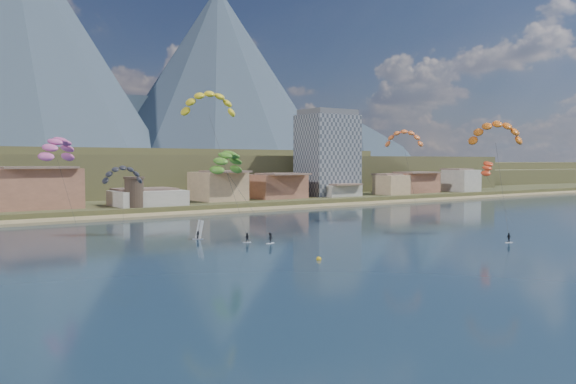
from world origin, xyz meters
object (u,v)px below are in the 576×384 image
at_px(kitesurfer_green, 227,159).
at_px(windsurfer, 199,233).
at_px(kitesurfer_yellow, 209,100).
at_px(watchtower, 134,192).
at_px(apartment_tower, 327,153).
at_px(kitesurfer_orange, 496,129).
at_px(buoy, 319,259).

relative_size(kitesurfer_green, windsurfer, 5.87).
xyz_separation_m(kitesurfer_yellow, kitesurfer_green, (3.45, -1.11, -11.72)).
bearing_deg(watchtower, windsurfer, -98.52).
height_order(kitesurfer_yellow, windsurfer, kitesurfer_yellow).
bearing_deg(windsurfer, apartment_tower, 38.82).
distance_m(kitesurfer_orange, buoy, 55.26).
distance_m(apartment_tower, kitesurfer_orange, 103.04).
relative_size(apartment_tower, kitesurfer_yellow, 1.04).
relative_size(apartment_tower, windsurfer, 8.78).
xyz_separation_m(windsurfer, buoy, (4.30, -31.83, -1.02)).
height_order(kitesurfer_yellow, buoy, kitesurfer_yellow).
bearing_deg(kitesurfer_yellow, apartment_tower, 38.53).
height_order(kitesurfer_orange, kitesurfer_green, kitesurfer_orange).
bearing_deg(watchtower, kitesurfer_orange, -60.90).
distance_m(kitesurfer_green, buoy, 38.52).
distance_m(apartment_tower, watchtower, 82.02).
bearing_deg(buoy, kitesurfer_yellow, 89.36).
bearing_deg(kitesurfer_yellow, buoy, -90.64).
height_order(watchtower, kitesurfer_yellow, kitesurfer_yellow).
relative_size(kitesurfer_green, buoy, 27.56).
relative_size(apartment_tower, watchtower, 3.72).
distance_m(watchtower, kitesurfer_green, 54.64).
relative_size(apartment_tower, kitesurfer_orange, 1.23).
relative_size(kitesurfer_orange, buoy, 33.57).
bearing_deg(buoy, apartment_tower, 50.74).
xyz_separation_m(apartment_tower, kitesurfer_green, (-80.42, -67.90, -2.52)).
xyz_separation_m(kitesurfer_orange, kitesurfer_green, (-46.80, 29.43, -6.15)).
relative_size(watchtower, kitesurfer_yellow, 0.28).
distance_m(apartment_tower, kitesurfer_yellow, 107.61).
height_order(apartment_tower, windsurfer, apartment_tower).
bearing_deg(apartment_tower, windsurfer, -141.18).
xyz_separation_m(kitesurfer_orange, windsurfer, (-54.96, 26.06, -20.29)).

